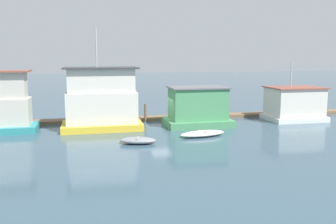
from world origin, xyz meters
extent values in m
plane|color=#385160|center=(0.00, 0.00, 0.00)|extent=(200.00, 200.00, 0.00)
cube|color=brown|center=(0.00, 3.45, 0.15)|extent=(42.40, 1.60, 0.30)
cube|color=teal|center=(-14.02, 0.17, 0.28)|extent=(6.01, 3.27, 0.56)
cube|color=gold|center=(-5.67, -0.24, 0.28)|extent=(6.75, 3.99, 0.57)
cube|color=silver|center=(-5.67, -0.24, 1.89)|extent=(5.91, 3.15, 2.65)
cube|color=silver|center=(-5.67, -0.24, 4.20)|extent=(5.53, 2.77, 1.97)
cube|color=#38383D|center=(-5.67, -0.24, 5.25)|extent=(6.21, 3.45, 0.12)
cylinder|color=#B2B2B7|center=(-5.99, -0.24, 6.96)|extent=(0.12, 0.12, 3.29)
cube|color=#4C9360|center=(2.84, -0.56, 0.31)|extent=(5.85, 3.97, 0.61)
cube|color=#4C9360|center=(2.84, -0.56, 2.01)|extent=(4.86, 2.99, 2.79)
cube|color=slate|center=(2.84, -0.56, 3.46)|extent=(5.16, 3.29, 0.12)
cube|color=white|center=(12.89, 0.20, 0.24)|extent=(5.35, 3.99, 0.47)
cube|color=silver|center=(12.89, 0.20, 1.81)|extent=(4.84, 3.47, 2.67)
cube|color=brown|center=(12.89, 0.20, 3.20)|extent=(5.14, 3.77, 0.12)
cylinder|color=#B2B2B7|center=(12.41, 0.20, 4.45)|extent=(0.12, 0.12, 2.37)
ellipsoid|color=gray|center=(-3.41, -6.33, 0.24)|extent=(2.86, 1.89, 0.48)
cube|color=#997F60|center=(-3.41, -6.33, 0.40)|extent=(0.42, 1.09, 0.08)
ellipsoid|color=white|center=(1.91, -4.96, 0.21)|extent=(3.98, 2.14, 0.43)
cube|color=#997F60|center=(1.91, -4.96, 0.37)|extent=(0.39, 1.23, 0.08)
cylinder|color=brown|center=(-1.48, 2.39, 0.85)|extent=(0.24, 0.24, 1.70)
cylinder|color=#846B4C|center=(13.23, 2.39, 0.79)|extent=(0.30, 0.30, 1.57)
camera|label=1|loc=(-6.92, -32.51, 6.35)|focal=40.00mm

